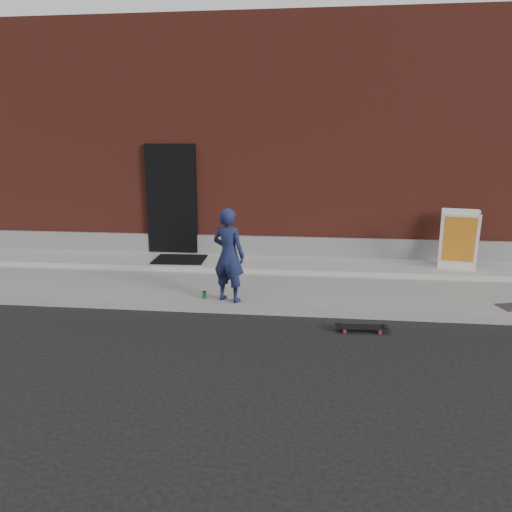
# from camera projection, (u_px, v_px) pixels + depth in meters

# --- Properties ---
(ground) EXTENTS (80.00, 80.00, 0.00)m
(ground) POSITION_uv_depth(u_px,v_px,m) (288.00, 316.00, 7.52)
(ground) COLOR black
(ground) RESTS_ON ground
(sidewalk) EXTENTS (20.00, 3.00, 0.15)m
(sidewalk) POSITION_uv_depth(u_px,v_px,m) (293.00, 284.00, 8.95)
(sidewalk) COLOR gray
(sidewalk) RESTS_ON ground
(apron) EXTENTS (20.00, 1.20, 0.10)m
(apron) POSITION_uv_depth(u_px,v_px,m) (295.00, 265.00, 9.80)
(apron) COLOR gray
(apron) RESTS_ON sidewalk
(building) EXTENTS (20.00, 8.10, 5.00)m
(building) POSITION_uv_depth(u_px,v_px,m) (303.00, 144.00, 13.72)
(building) COLOR maroon
(building) RESTS_ON ground
(child) EXTENTS (0.62, 0.52, 1.46)m
(child) POSITION_uv_depth(u_px,v_px,m) (229.00, 255.00, 7.62)
(child) COLOR #181F44
(child) RESTS_ON sidewalk
(skateboard) EXTENTS (0.70, 0.22, 0.08)m
(skateboard) POSITION_uv_depth(u_px,v_px,m) (362.00, 327.00, 6.90)
(skateboard) COLOR #B31220
(skateboard) RESTS_ON ground
(pizza_sign) EXTENTS (0.82, 0.91, 1.10)m
(pizza_sign) POSITION_uv_depth(u_px,v_px,m) (459.00, 239.00, 9.22)
(pizza_sign) COLOR white
(pizza_sign) RESTS_ON apron
(soda_can) EXTENTS (0.07, 0.07, 0.12)m
(soda_can) POSITION_uv_depth(u_px,v_px,m) (204.00, 295.00, 7.88)
(soda_can) COLOR #17743F
(soda_can) RESTS_ON sidewalk
(doormat) EXTENTS (1.03, 0.85, 0.03)m
(doormat) POSITION_uv_depth(u_px,v_px,m) (180.00, 259.00, 9.98)
(doormat) COLOR black
(doormat) RESTS_ON apron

